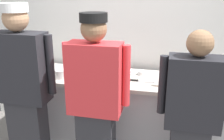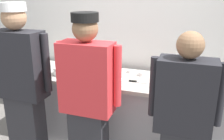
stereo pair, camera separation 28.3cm
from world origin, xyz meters
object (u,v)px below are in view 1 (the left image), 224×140
Objects in this scene: deli_cup at (210,82)px; ramekin_red_sauce at (142,73)px; chef_far_right at (191,118)px; ramekin_orange_sauce at (212,78)px; ramekin_green_sauce at (122,80)px; mixing_bowl_steel at (184,78)px; chef_near_left at (24,90)px; plate_stack_front at (62,73)px; chefs_knife at (141,81)px; sheet_tray at (100,74)px; chef_center at (95,102)px; ramekin_yellow_sauce at (129,71)px; squeeze_bottle_primary at (163,79)px.

ramekin_red_sauce is at bearing 163.31° from deli_cup.
chef_far_right is 0.88m from ramekin_orange_sauce.
chef_far_right is 0.88m from ramekin_green_sauce.
mixing_bowl_steel is at bearing -153.85° from ramekin_orange_sauce.
chef_near_left is 18.67× the size of ramekin_red_sauce.
ramekin_green_sauce is (0.71, -0.03, -0.02)m from plate_stack_front.
chefs_knife is (1.06, 0.59, -0.03)m from chef_near_left.
ramekin_red_sauce is (-0.79, -0.01, 0.00)m from ramekin_orange_sauce.
sheet_tray is 0.33m from ramekin_green_sauce.
chef_center is at bearing -1.37° from chef_near_left.
mixing_bowl_steel reaches higher than sheet_tray.
chef_near_left is at bearing -129.97° from sheet_tray.
mixing_bowl_steel is at bearing 11.09° from chefs_knife.
chef_far_right reaches higher than chefs_knife.
sheet_tray is 4.49× the size of ramekin_green_sauce.
sheet_tray is (0.58, 0.69, -0.03)m from chef_near_left.
sheet_tray is at bearing 176.01° from deli_cup.
ramekin_yellow_sauce is (-0.95, 0.05, -0.00)m from ramekin_orange_sauce.
chefs_knife is at bearing -59.04° from ramekin_yellow_sauce.
ramekin_red_sauce reaches higher than chefs_knife.
plate_stack_front is at bearing 74.42° from chef_near_left.
mixing_bowl_steel reaches higher than deli_cup.
squeeze_bottle_primary is at bearing -14.67° from sheet_tray.
chefs_knife is (0.49, -0.09, -0.01)m from sheet_tray.
sheet_tray is at bearing 17.66° from plate_stack_front.
squeeze_bottle_primary is 2.03× the size of ramekin_orange_sauce.
chef_near_left reaches higher than ramekin_orange_sauce.
chef_center is at bearing -77.96° from sheet_tray.
chef_far_right is at bearing 1.36° from chef_center.
mixing_bowl_steel reaches higher than ramekin_red_sauce.
ramekin_green_sauce reaches higher than ramekin_orange_sauce.
plate_stack_front reaches higher than ramekin_yellow_sauce.
chef_near_left is 17.81× the size of deli_cup.
chefs_knife is at bearing 158.32° from squeeze_bottle_primary.
chef_near_left reaches higher than chefs_knife.
chef_center is 0.70m from chefs_knife.
sheet_tray is 2.37× the size of squeeze_bottle_primary.
ramekin_green_sauce is 1.03m from ramekin_orange_sauce.
chef_far_right reaches higher than sheet_tray.
ramekin_green_sauce is (-0.70, 0.52, 0.09)m from chef_far_right.
sheet_tray is at bearing 102.04° from chef_center.
ramekin_green_sauce is (0.86, 0.52, -0.02)m from chef_near_left.
ramekin_red_sauce is at bearing -19.94° from ramekin_yellow_sauce.
ramekin_orange_sauce is at bearing 77.11° from deli_cup.
chef_center reaches higher than plate_stack_front.
ramekin_green_sauce is at bearing 143.70° from chef_far_right.
chef_center is at bearing -44.91° from plate_stack_front.
mixing_bowl_steel is 3.70× the size of ramekin_red_sauce.
mixing_bowl_steel reaches higher than plate_stack_front.
plate_stack_front is at bearing -170.44° from ramekin_orange_sauce.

